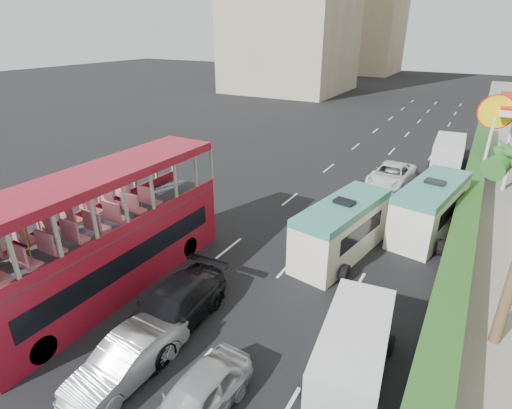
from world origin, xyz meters
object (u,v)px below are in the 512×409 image
Objects in this scene: van_asset at (390,185)px; panel_van_near at (353,351)px; double_decker_bus at (106,233)px; car_silver_lane_a at (130,376)px; panel_van_far at (448,152)px; minibus_near at (342,229)px; car_black at (173,325)px; minibus_far at (430,208)px.

van_asset is 17.59m from panel_van_near.
car_silver_lane_a is at bearing -37.46° from double_decker_bus.
panel_van_far is (6.11, 27.38, 1.04)m from car_silver_lane_a.
car_silver_lane_a is 0.81× the size of van_asset.
minibus_near is at bearing 73.44° from car_silver_lane_a.
panel_van_far is at bearing 67.37° from double_decker_bus.
van_asset is 0.98× the size of panel_van_far.
minibus_near reaches higher than car_black.
panel_van_near is (2.67, -17.36, 0.93)m from van_asset.
van_asset is 7.22m from panel_van_far.
panel_van_near is at bearing 2.18° from double_decker_bus.
van_asset is (3.27, 20.82, 0.00)m from car_silver_lane_a.
double_decker_bus is 10.28m from minibus_near.
double_decker_bus is 2.66× the size of car_silver_lane_a.
panel_van_near is (6.28, 1.03, 0.93)m from car_black.
car_black reaches higher than car_silver_lane_a.
panel_van_near reaches higher than van_asset.
double_decker_bus is 2.12× the size of car_black.
car_black is (-0.34, 2.43, 0.00)m from car_silver_lane_a.
minibus_far reaches higher than van_asset.
minibus_near is at bearing -101.82° from panel_van_far.
panel_van_far is at bearing 101.71° from minibus_far.
car_black is 6.43m from panel_van_near.
van_asset is at bearing 82.22° from car_silver_lane_a.
car_silver_lane_a is 6.93m from panel_van_near.
van_asset reaches higher than car_silver_lane_a.
van_asset is 1.09× the size of panel_van_near.
car_black is 1.00× the size of panel_van_far.
minibus_far is at bearing -57.80° from van_asset.
double_decker_bus reaches higher than panel_van_far.
panel_van_far is (0.17, 23.92, 0.11)m from panel_van_near.
panel_van_near is 0.89× the size of panel_van_far.
van_asset is (3.61, 18.39, 0.00)m from car_black.
minibus_near is 7.29m from panel_van_near.
car_silver_lane_a is 0.80× the size of car_black.
double_decker_bus reaches higher than van_asset.
minibus_far reaches higher than minibus_near.
panel_van_far reaches higher than car_silver_lane_a.
minibus_near is 1.15× the size of panel_van_far.
panel_van_far reaches higher than car_black.
car_silver_lane_a is 0.66× the size of minibus_far.
panel_van_far reaches higher than panel_van_near.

